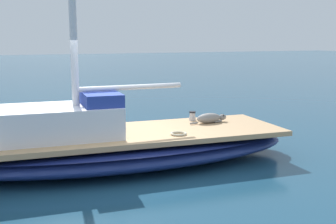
{
  "coord_description": "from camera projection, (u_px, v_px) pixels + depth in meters",
  "views": [
    {
      "loc": [
        -8.07,
        2.5,
        2.54
      ],
      "look_at": [
        0.0,
        -1.0,
        1.01
      ],
      "focal_mm": 45.74,
      "sensor_mm": 36.0,
      "label": 1
    }
  ],
  "objects": [
    {
      "name": "ground_plane",
      "position": [
        123.0,
        164.0,
        8.71
      ],
      "size": [
        120.0,
        120.0,
        0.0
      ],
      "primitive_type": "plane",
      "color": "navy"
    },
    {
      "name": "cabin_house",
      "position": [
        65.0,
        119.0,
        8.18
      ],
      "size": [
        1.55,
        2.31,
        0.84
      ],
      "color": "silver",
      "rests_on": "sailboat_main"
    },
    {
      "name": "deck_winch",
      "position": [
        192.0,
        116.0,
        9.85
      ],
      "size": [
        0.16,
        0.16,
        0.21
      ],
      "color": "#B7B7BC",
      "rests_on": "sailboat_main"
    },
    {
      "name": "sailboat_main",
      "position": [
        123.0,
        148.0,
        8.66
      ],
      "size": [
        3.01,
        7.39,
        0.66
      ],
      "color": "navy",
      "rests_on": "ground"
    },
    {
      "name": "mooring_buoy",
      "position": [
        40.0,
        113.0,
        13.31
      ],
      "size": [
        0.44,
        0.44,
        0.44
      ],
      "primitive_type": "sphere",
      "color": "yellow",
      "rests_on": "ground"
    },
    {
      "name": "dog_grey",
      "position": [
        210.0,
        118.0,
        9.57
      ],
      "size": [
        0.31,
        0.95,
        0.22
      ],
      "color": "gray",
      "rests_on": "sailboat_main"
    },
    {
      "name": "coiled_rope",
      "position": [
        179.0,
        134.0,
        8.4
      ],
      "size": [
        0.32,
        0.32,
        0.04
      ],
      "primitive_type": "torus",
      "color": "beige",
      "rests_on": "sailboat_main"
    }
  ]
}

